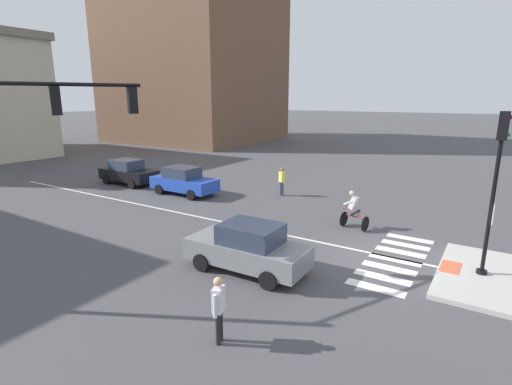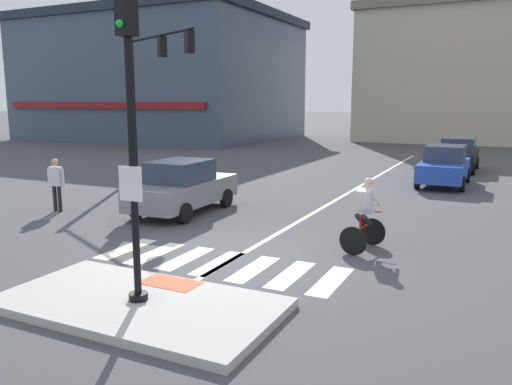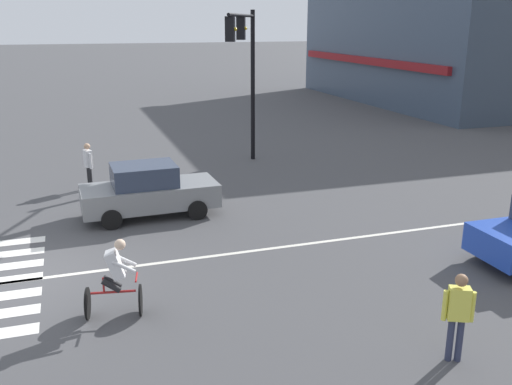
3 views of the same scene
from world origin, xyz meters
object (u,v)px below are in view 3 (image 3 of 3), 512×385
Objects in this scene: traffic_light_mast at (246,59)px; cyclist at (115,277)px; pedestrian_at_curb_left at (88,162)px; car_grey_westbound_near at (149,191)px; pedestrian_waiting_far_side at (458,311)px.

traffic_light_mast is 12.83m from cyclist.
pedestrian_at_curb_left is at bearing -80.85° from traffic_light_mast.
pedestrian_at_curb_left is (-3.63, -1.60, 0.17)m from car_grey_westbound_near.
pedestrian_at_curb_left is at bearing -179.51° from cyclist.
cyclist is (10.71, -6.14, -3.50)m from traffic_light_mast.
pedestrian_at_curb_left is 1.00× the size of pedestrian_waiting_far_side.
cyclist reaches higher than pedestrian_waiting_far_side.
pedestrian_at_curb_left reaches higher than car_grey_westbound_near.
car_grey_westbound_near is 6.26m from cyclist.
traffic_light_mast is 1.51× the size of car_grey_westbound_near.
cyclist is at bearing -14.01° from car_grey_westbound_near.
traffic_light_mast reaches higher than cyclist.
cyclist is at bearing -29.80° from traffic_light_mast.
car_grey_westbound_near is 2.48× the size of pedestrian_waiting_far_side.
pedestrian_waiting_far_side is (9.56, 3.98, 0.17)m from car_grey_westbound_near.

